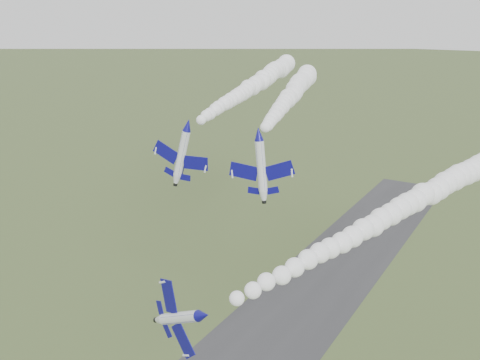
# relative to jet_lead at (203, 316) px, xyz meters

# --- Properties ---
(runway) EXTENTS (24.00, 260.00, 0.04)m
(runway) POSITION_rel_jet_lead_xyz_m (-14.49, 38.63, -33.63)
(runway) COLOR #2F2F32
(runway) RESTS_ON ground
(jet_lead) EXTENTS (5.42, 11.53, 8.58)m
(jet_lead) POSITION_rel_jet_lead_xyz_m (0.00, 0.00, 0.00)
(jet_lead) COLOR white
(smoke_trail_jet_lead) EXTENTS (25.26, 76.57, 4.88)m
(smoke_trail_jet_lead) POSITION_rel_jet_lead_xyz_m (11.40, 40.15, 2.09)
(smoke_trail_jet_lead) COLOR white
(jet_pair_left) EXTENTS (10.42, 12.63, 3.80)m
(jet_pair_left) POSITION_rel_jet_lead_xyz_m (-23.77, 30.36, 13.48)
(jet_pair_left) COLOR white
(smoke_trail_jet_pair_left) EXTENTS (18.49, 69.96, 5.16)m
(smoke_trail_jet_pair_left) POSITION_rel_jet_lead_xyz_m (-31.90, 67.66, 15.46)
(smoke_trail_jet_pair_left) COLOR white
(jet_pair_right) EXTENTS (10.66, 12.44, 3.16)m
(jet_pair_right) POSITION_rel_jet_lead_xyz_m (-9.69, 29.93, 13.63)
(jet_pair_right) COLOR white
(smoke_trail_jet_pair_right) EXTENTS (19.64, 52.58, 4.77)m
(smoke_trail_jet_pair_right) POSITION_rel_jet_lead_xyz_m (-17.94, 58.72, 15.29)
(smoke_trail_jet_pair_right) COLOR white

